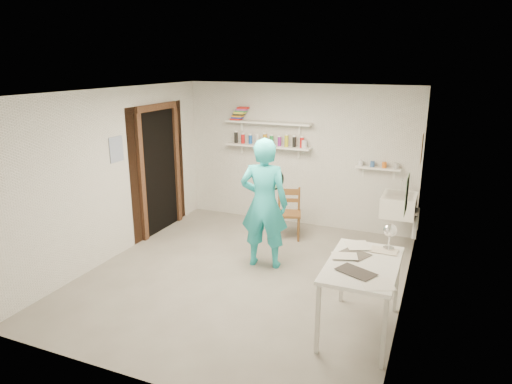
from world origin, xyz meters
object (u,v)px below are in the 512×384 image
at_px(man, 264,204).
at_px(wooden_chair, 289,214).
at_px(desk_lamp, 390,230).
at_px(belfast_sink, 399,205).
at_px(work_table, 361,297).
at_px(wall_clock, 272,179).

height_order(man, wooden_chair, man).
bearing_deg(desk_lamp, belfast_sink, 92.43).
relative_size(man, work_table, 1.54).
height_order(wall_clock, desk_lamp, wall_clock).
xyz_separation_m(belfast_sink, desk_lamp, (0.08, -1.94, 0.30)).
distance_m(man, wooden_chair, 1.20).
bearing_deg(belfast_sink, wall_clock, -146.26).
xyz_separation_m(wooden_chair, work_table, (1.53, -2.21, -0.02)).
height_order(wall_clock, wooden_chair, wall_clock).
xyz_separation_m(wooden_chair, desk_lamp, (1.73, -1.75, 0.59)).
distance_m(work_table, desk_lamp, 0.79).
height_order(wooden_chair, work_table, wooden_chair).
height_order(man, work_table, man).
height_order(wall_clock, work_table, wall_clock).
height_order(belfast_sink, man, man).
relative_size(man, desk_lamp, 12.30).
distance_m(man, work_table, 1.96).
bearing_deg(wall_clock, desk_lamp, -35.94).
height_order(man, desk_lamp, man).
bearing_deg(man, belfast_sink, -150.33).
bearing_deg(desk_lamp, man, 159.11).
distance_m(belfast_sink, desk_lamp, 1.97).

